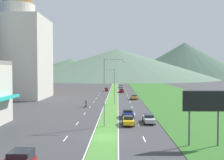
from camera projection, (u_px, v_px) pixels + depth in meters
ground_plane at (105, 138)px, 34.28m from camera, size 600.00×600.00×0.00m
grass_median at (113, 95)px, 94.23m from camera, size 3.20×240.00×0.06m
grass_verge_right at (170, 95)px, 93.76m from camera, size 24.00×240.00×0.06m
lane_dash_left_2 at (66, 139)px, 33.87m from camera, size 0.16×2.80×0.01m
lane_dash_left_3 at (77, 123)px, 43.59m from camera, size 0.16×2.80×0.01m
lane_dash_left_4 at (85, 114)px, 53.31m from camera, size 0.16×2.80×0.01m
lane_dash_left_5 at (90, 107)px, 63.04m from camera, size 0.16×2.80×0.01m
lane_dash_left_6 at (94, 102)px, 72.76m from camera, size 0.16×2.80×0.01m
lane_dash_left_7 at (96, 98)px, 82.49m from camera, size 0.16×2.80×0.01m
lane_dash_left_8 at (99, 95)px, 92.21m from camera, size 0.16×2.80×0.01m
lane_dash_left_9 at (100, 93)px, 101.93m from camera, size 0.16×2.80×0.01m
lane_dash_left_10 at (102, 91)px, 111.66m from camera, size 0.16×2.80×0.01m
lane_dash_left_11 at (103, 89)px, 121.38m from camera, size 0.16×2.80×0.01m
lane_dash_left_12 at (104, 88)px, 131.11m from camera, size 0.16×2.80×0.01m
lane_dash_right_2 at (144, 139)px, 33.64m from camera, size 0.16×2.80×0.01m
lane_dash_right_3 at (138, 124)px, 43.36m from camera, size 0.16×2.80×0.01m
lane_dash_right_4 at (135, 114)px, 53.08m from camera, size 0.16×2.80×0.01m
lane_dash_right_5 at (132, 107)px, 62.81m from camera, size 0.16×2.80×0.01m
lane_dash_right_6 at (130, 102)px, 72.53m from camera, size 0.16×2.80×0.01m
lane_dash_right_7 at (129, 98)px, 82.26m from camera, size 0.16×2.80×0.01m
lane_dash_right_8 at (128, 96)px, 91.98m from camera, size 0.16×2.80×0.01m
lane_dash_right_9 at (127, 93)px, 101.70m from camera, size 0.16×2.80×0.01m
lane_dash_right_10 at (126, 91)px, 111.43m from camera, size 0.16×2.80×0.01m
lane_dash_right_11 at (125, 89)px, 121.15m from camera, size 0.16×2.80×0.01m
lane_dash_right_12 at (125, 88)px, 130.87m from camera, size 0.16×2.80×0.01m
edge_line_median_left at (108, 95)px, 94.27m from camera, size 0.16×240.00×0.01m
edge_line_median_right at (118, 95)px, 94.19m from camera, size 0.16×240.00×0.01m
domed_building at (18, 49)px, 83.12m from camera, size 18.01×18.01×37.95m
midrise_colored at (27, 67)px, 110.29m from camera, size 17.42×17.42×20.45m
hill_far_left at (71, 68)px, 324.71m from camera, size 155.89×155.89×23.21m
hill_far_center at (118, 64)px, 275.88m from camera, size 204.39×204.39×31.72m
hill_far_right at (184, 60)px, 319.92m from camera, size 149.81×149.81×43.03m
street_lamp_near at (107, 88)px, 40.75m from camera, size 3.45×0.44×10.69m
street_lamp_mid at (113, 84)px, 67.99m from camera, size 3.53×0.54×9.22m
billboard_roadside at (204, 104)px, 30.32m from camera, size 4.97×0.28×6.52m
car_0 at (121, 86)px, 133.11m from camera, size 2.03×4.58×1.47m
car_1 at (149, 118)px, 44.10m from camera, size 1.87×4.69×1.41m
car_2 at (121, 90)px, 105.43m from camera, size 1.93×4.80×1.47m
car_3 at (106, 89)px, 111.54m from camera, size 1.85×4.03×1.57m
car_4 at (128, 113)px, 49.02m from camera, size 2.04×4.20×1.50m
car_5 at (134, 97)px, 80.00m from camera, size 2.03×4.39×1.36m
car_6 at (128, 120)px, 42.41m from camera, size 1.88×4.20×1.46m
motorcycle_rider at (86, 104)px, 62.97m from camera, size 0.36×2.00×1.80m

